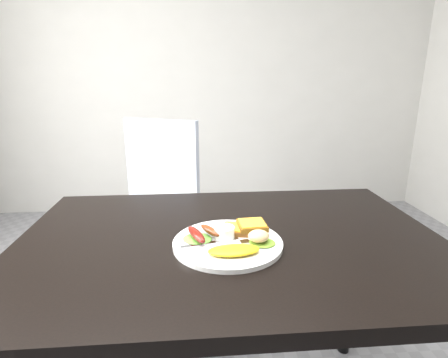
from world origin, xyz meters
TOP-DOWN VIEW (x-y plane):
  - room_back_panel at (0.00, 2.25)m, footprint 4.00×0.04m
  - dining_table at (0.00, 0.00)m, footprint 1.20×0.80m
  - dining_chair at (-0.28, 0.82)m, footprint 0.58×0.58m
  - person at (-0.12, 0.82)m, footprint 0.57×0.47m
  - plate at (-0.01, -0.05)m, footprint 0.29×0.29m
  - lettuce_left at (-0.10, -0.04)m, footprint 0.10×0.09m
  - lettuce_right at (0.08, -0.08)m, footprint 0.09×0.08m
  - omelette at (-0.01, -0.12)m, footprint 0.13×0.07m
  - sausage_a at (-0.10, -0.05)m, footprint 0.06×0.11m
  - sausage_b at (-0.06, -0.02)m, footprint 0.06×0.08m
  - ramekin at (-0.02, -0.04)m, footprint 0.07×0.07m
  - toast_a at (0.02, 0.01)m, footprint 0.09×0.09m
  - toast_b at (0.06, 0.00)m, footprint 0.08×0.08m
  - potato_salad at (0.06, -0.08)m, footprint 0.07×0.06m
  - fork at (-0.06, -0.06)m, footprint 0.16×0.05m

SIDE VIEW (x-z plane):
  - dining_chair at x=-0.28m, z-range 0.42..0.48m
  - person at x=-0.12m, z-range 0.00..1.37m
  - dining_table at x=0.00m, z-range 0.71..0.75m
  - plate at x=-0.01m, z-range 0.75..0.76m
  - fork at x=-0.06m, z-range 0.76..0.77m
  - lettuce_right at x=0.08m, z-range 0.76..0.77m
  - lettuce_left at x=-0.10m, z-range 0.76..0.77m
  - toast_a at x=0.02m, z-range 0.76..0.78m
  - omelette at x=-0.01m, z-range 0.76..0.78m
  - ramekin at x=-0.02m, z-range 0.76..0.80m
  - toast_b at x=0.06m, z-range 0.77..0.79m
  - sausage_a at x=-0.10m, z-range 0.77..0.80m
  - sausage_b at x=-0.06m, z-range 0.77..0.79m
  - potato_salad at x=0.06m, z-range 0.77..0.80m
  - room_back_panel at x=0.00m, z-range 0.00..2.70m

